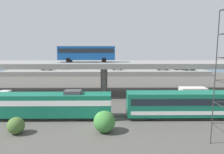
% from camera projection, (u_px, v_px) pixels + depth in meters
% --- Properties ---
extents(ground_plane, '(260.00, 260.00, 0.00)m').
position_uv_depth(ground_plane, '(100.00, 129.00, 26.65)').
color(ground_plane, '#4C4944').
extents(rail_strip_near, '(110.00, 0.12, 0.12)m').
position_uv_depth(rail_strip_near, '(101.00, 120.00, 29.83)').
color(rail_strip_near, '#59544C').
rests_on(rail_strip_near, ground_plane).
extents(rail_strip_far, '(110.00, 0.12, 0.12)m').
position_uv_depth(rail_strip_far, '(101.00, 116.00, 31.37)').
color(rail_strip_far, '#59544C').
rests_on(rail_strip_far, ground_plane).
extents(train_locomotive, '(17.74, 3.04, 4.18)m').
position_uv_depth(train_locomotive, '(48.00, 104.00, 30.21)').
color(train_locomotive, '#14664C').
rests_on(train_locomotive, ground_plane).
extents(train_coach_lead, '(20.49, 3.04, 3.86)m').
position_uv_depth(train_coach_lead, '(197.00, 104.00, 30.47)').
color(train_coach_lead, '#14664C').
rests_on(train_coach_lead, ground_plane).
extents(highway_overpass, '(96.00, 11.61, 7.16)m').
position_uv_depth(highway_overpass, '(104.00, 65.00, 45.53)').
color(highway_overpass, gray).
rests_on(highway_overpass, ground_plane).
extents(transit_bus_on_overpass, '(12.00, 2.68, 3.40)m').
position_uv_depth(transit_bus_on_overpass, '(87.00, 52.00, 44.44)').
color(transit_bus_on_overpass, '#14478C').
rests_on(transit_bus_on_overpass, highway_overpass).
extents(service_truck_east, '(6.80, 2.46, 3.04)m').
position_uv_depth(service_truck_east, '(197.00, 95.00, 38.31)').
color(service_truck_east, '#0C4C26').
rests_on(service_truck_east, ground_plane).
extents(pier_parking_lot, '(76.46, 13.09, 1.64)m').
position_uv_depth(pier_parking_lot, '(106.00, 72.00, 80.98)').
color(pier_parking_lot, gray).
rests_on(pier_parking_lot, ground_plane).
extents(parked_car_0, '(4.58, 1.99, 1.50)m').
position_uv_depth(parked_car_0, '(47.00, 68.00, 79.68)').
color(parked_car_0, navy).
rests_on(parked_car_0, pier_parking_lot).
extents(parked_car_1, '(4.25, 1.99, 1.50)m').
position_uv_depth(parked_car_1, '(179.00, 68.00, 81.17)').
color(parked_car_1, navy).
rests_on(parked_car_1, pier_parking_lot).
extents(parked_car_2, '(4.46, 1.83, 1.50)m').
position_uv_depth(parked_car_2, '(117.00, 68.00, 80.28)').
color(parked_car_2, '#9E998C').
rests_on(parked_car_2, pier_parking_lot).
extents(parked_car_3, '(4.22, 1.90, 1.50)m').
position_uv_depth(parked_car_3, '(66.00, 67.00, 82.68)').
color(parked_car_3, '#B7B7BC').
rests_on(parked_car_3, pier_parking_lot).
extents(parked_car_4, '(4.67, 1.89, 1.50)m').
position_uv_depth(parked_car_4, '(162.00, 68.00, 79.80)').
color(parked_car_4, '#515459').
rests_on(parked_car_4, pier_parking_lot).
extents(parked_car_5, '(4.08, 1.91, 1.50)m').
position_uv_depth(parked_car_5, '(189.00, 68.00, 78.92)').
color(parked_car_5, '#0C4C26').
rests_on(parked_car_5, pier_parking_lot).
extents(harbor_water, '(140.00, 36.00, 0.01)m').
position_uv_depth(harbor_water, '(107.00, 68.00, 103.86)').
color(harbor_water, '#2D5170').
rests_on(harbor_water, ground_plane).
extents(shrub_left, '(2.05, 2.05, 2.05)m').
position_uv_depth(shrub_left, '(16.00, 126.00, 24.98)').
color(shrub_left, '#456630').
rests_on(shrub_left, ground_plane).
extents(shrub_right, '(2.66, 2.66, 2.66)m').
position_uv_depth(shrub_right, '(104.00, 122.00, 25.43)').
color(shrub_right, '#3A7A36').
rests_on(shrub_right, ground_plane).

